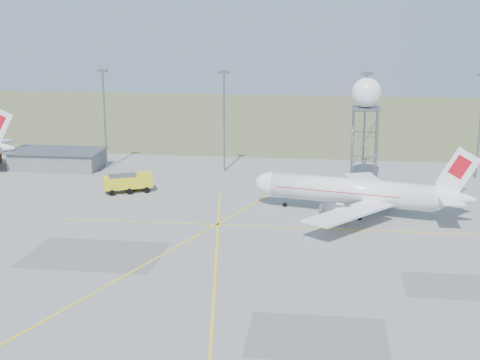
# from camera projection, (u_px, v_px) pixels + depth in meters

# --- Properties ---
(ground) EXTENTS (400.00, 400.00, 0.00)m
(ground) POSITION_uv_depth(u_px,v_px,m) (226.00, 310.00, 72.77)
(ground) COLOR gray
(ground) RESTS_ON ground
(grass_strip) EXTENTS (400.00, 120.00, 0.03)m
(grass_strip) POSITION_uv_depth(u_px,v_px,m) (291.00, 118.00, 207.55)
(grass_strip) COLOR olive
(grass_strip) RESTS_ON ground
(building_grey) EXTENTS (19.00, 10.00, 3.90)m
(building_grey) POSITION_uv_depth(u_px,v_px,m) (57.00, 159.00, 139.39)
(building_grey) COLOR gray
(building_grey) RESTS_ON ground
(mast_a) EXTENTS (2.20, 0.50, 20.50)m
(mast_a) POSITION_uv_depth(u_px,v_px,m) (104.00, 111.00, 137.66)
(mast_a) COLOR slate
(mast_a) RESTS_ON ground
(mast_b) EXTENTS (2.20, 0.50, 20.50)m
(mast_b) POSITION_uv_depth(u_px,v_px,m) (224.00, 113.00, 134.62)
(mast_b) COLOR slate
(mast_b) RESTS_ON ground
(mast_c) EXTENTS (2.20, 0.50, 20.50)m
(mast_c) POSITION_uv_depth(u_px,v_px,m) (365.00, 115.00, 131.21)
(mast_c) COLOR slate
(mast_c) RESTS_ON ground
(airliner_main) EXTENTS (35.36, 33.75, 12.12)m
(airliner_main) POSITION_uv_depth(u_px,v_px,m) (355.00, 192.00, 107.06)
(airliner_main) COLOR white
(airliner_main) RESTS_ON ground
(radar_tower) EXTENTS (5.54, 5.54, 20.04)m
(radar_tower) POSITION_uv_depth(u_px,v_px,m) (365.00, 125.00, 124.92)
(radar_tower) COLOR slate
(radar_tower) RESTS_ON ground
(fire_truck) EXTENTS (9.06, 6.38, 3.47)m
(fire_truck) POSITION_uv_depth(u_px,v_px,m) (129.00, 183.00, 120.70)
(fire_truck) COLOR yellow
(fire_truck) RESTS_ON ground
(baggage_tug) EXTENTS (3.00, 2.96, 1.92)m
(baggage_tug) POSITION_uv_depth(u_px,v_px,m) (130.00, 186.00, 122.66)
(baggage_tug) COLOR #A6190B
(baggage_tug) RESTS_ON ground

